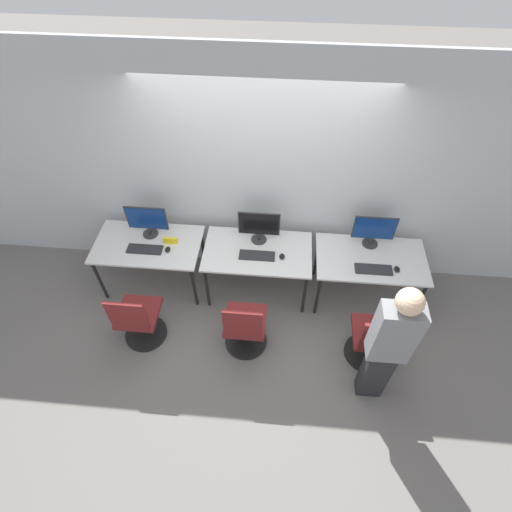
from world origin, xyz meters
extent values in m
plane|color=slate|center=(0.00, 0.00, 0.00)|extent=(20.00, 20.00, 0.00)
cube|color=#B7BCC1|center=(0.00, 0.84, 1.40)|extent=(12.00, 0.05, 2.80)
cube|color=silver|center=(-1.30, 0.36, 0.70)|extent=(1.25, 0.71, 0.02)
cylinder|color=black|center=(-1.87, 0.05, 0.34)|extent=(0.04, 0.04, 0.68)
cylinder|color=black|center=(-0.73, 0.05, 0.34)|extent=(0.04, 0.04, 0.68)
cylinder|color=black|center=(-1.87, 0.66, 0.34)|extent=(0.04, 0.04, 0.68)
cylinder|color=black|center=(-0.73, 0.66, 0.34)|extent=(0.04, 0.04, 0.68)
cylinder|color=#2D2D2D|center=(-1.30, 0.52, 0.71)|extent=(0.18, 0.18, 0.01)
cylinder|color=#2D2D2D|center=(-1.30, 0.52, 0.77)|extent=(0.04, 0.04, 0.10)
cube|color=#2D2D2D|center=(-1.30, 0.52, 0.97)|extent=(0.48, 0.01, 0.32)
cube|color=navy|center=(-1.30, 0.51, 0.97)|extent=(0.45, 0.01, 0.30)
cube|color=#262628|center=(-1.30, 0.26, 0.72)|extent=(0.41, 0.14, 0.02)
ellipsoid|color=black|center=(-1.03, 0.27, 0.72)|extent=(0.06, 0.09, 0.03)
cylinder|color=black|center=(-1.24, -0.43, 0.01)|extent=(0.48, 0.48, 0.03)
cylinder|color=black|center=(-1.24, -0.43, 0.22)|extent=(0.04, 0.04, 0.38)
cube|color=maroon|center=(-1.24, -0.43, 0.44)|extent=(0.44, 0.44, 0.05)
cube|color=maroon|center=(-1.24, -0.63, 0.68)|extent=(0.40, 0.04, 0.44)
cube|color=silver|center=(0.00, 0.36, 0.70)|extent=(1.25, 0.71, 0.02)
cylinder|color=black|center=(-0.57, 0.05, 0.34)|extent=(0.04, 0.04, 0.68)
cylinder|color=black|center=(0.57, 0.05, 0.34)|extent=(0.04, 0.04, 0.68)
cylinder|color=black|center=(-0.57, 0.66, 0.34)|extent=(0.04, 0.04, 0.68)
cylinder|color=black|center=(0.57, 0.66, 0.34)|extent=(0.04, 0.04, 0.68)
cylinder|color=#2D2D2D|center=(0.00, 0.53, 0.71)|extent=(0.18, 0.18, 0.01)
cylinder|color=#2D2D2D|center=(0.00, 0.53, 0.77)|extent=(0.04, 0.04, 0.10)
cube|color=#2D2D2D|center=(0.00, 0.54, 0.97)|extent=(0.48, 0.01, 0.32)
cube|color=black|center=(0.00, 0.53, 0.97)|extent=(0.45, 0.01, 0.30)
cube|color=#262628|center=(0.00, 0.28, 0.72)|extent=(0.41, 0.14, 0.02)
ellipsoid|color=black|center=(0.28, 0.28, 0.72)|extent=(0.06, 0.09, 0.03)
cylinder|color=black|center=(-0.07, -0.42, 0.01)|extent=(0.48, 0.48, 0.03)
cylinder|color=black|center=(-0.07, -0.42, 0.22)|extent=(0.04, 0.04, 0.38)
cube|color=maroon|center=(-0.07, -0.42, 0.44)|extent=(0.44, 0.44, 0.05)
cube|color=maroon|center=(-0.07, -0.63, 0.68)|extent=(0.40, 0.04, 0.44)
cube|color=silver|center=(1.30, 0.36, 0.70)|extent=(1.25, 0.71, 0.02)
cylinder|color=black|center=(0.73, 0.05, 0.34)|extent=(0.04, 0.04, 0.68)
cylinder|color=black|center=(1.87, 0.05, 0.34)|extent=(0.04, 0.04, 0.68)
cylinder|color=black|center=(0.73, 0.66, 0.34)|extent=(0.04, 0.04, 0.68)
cylinder|color=black|center=(1.87, 0.66, 0.34)|extent=(0.04, 0.04, 0.68)
cylinder|color=#2D2D2D|center=(1.30, 0.58, 0.71)|extent=(0.18, 0.18, 0.01)
cylinder|color=#2D2D2D|center=(1.30, 0.58, 0.77)|extent=(0.04, 0.04, 0.10)
cube|color=#2D2D2D|center=(1.30, 0.58, 0.97)|extent=(0.48, 0.01, 0.32)
cube|color=navy|center=(1.30, 0.58, 0.97)|extent=(0.45, 0.01, 0.30)
cube|color=#262628|center=(1.30, 0.18, 0.72)|extent=(0.41, 0.14, 0.02)
ellipsoid|color=black|center=(1.55, 0.20, 0.72)|extent=(0.06, 0.09, 0.03)
cylinder|color=black|center=(1.29, -0.46, 0.01)|extent=(0.48, 0.48, 0.03)
cylinder|color=black|center=(1.29, -0.46, 0.22)|extent=(0.04, 0.04, 0.38)
cube|color=maroon|center=(1.29, -0.46, 0.44)|extent=(0.44, 0.44, 0.05)
cube|color=maroon|center=(1.29, -0.66, 0.68)|extent=(0.40, 0.04, 0.44)
cube|color=#232328|center=(1.27, -0.88, 0.40)|extent=(0.25, 0.16, 0.79)
cube|color=slate|center=(1.27, -0.88, 1.14)|extent=(0.36, 0.20, 0.69)
sphere|color=beige|center=(1.27, -0.88, 1.60)|extent=(0.22, 0.22, 0.22)
cube|color=yellow|center=(-1.02, 0.39, 0.75)|extent=(0.16, 0.03, 0.08)
camera|label=1|loc=(0.25, -2.73, 4.10)|focal=28.00mm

